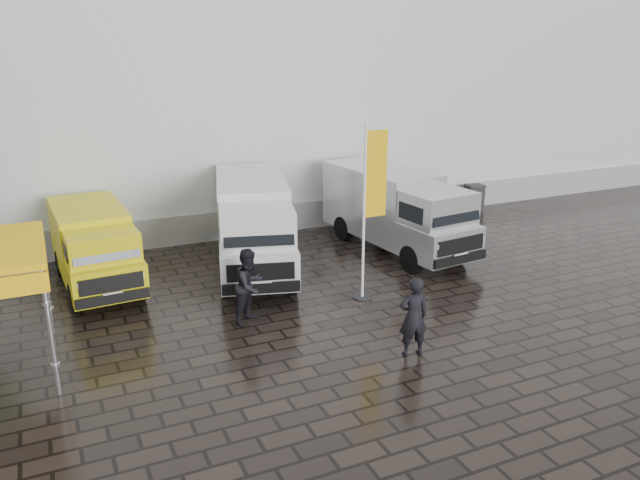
% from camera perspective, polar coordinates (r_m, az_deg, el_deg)
% --- Properties ---
extents(ground, '(120.00, 120.00, 0.00)m').
position_cam_1_polar(ground, '(16.00, 8.03, -6.68)').
color(ground, black).
rests_on(ground, ground).
extents(exhibition_hall, '(44.00, 16.00, 12.00)m').
position_cam_1_polar(exhibition_hall, '(29.91, -5.19, 16.66)').
color(exhibition_hall, silver).
rests_on(exhibition_hall, ground).
extents(hall_plinth, '(44.00, 0.15, 1.00)m').
position_cam_1_polar(hall_plinth, '(23.29, 1.83, 2.69)').
color(hall_plinth, gray).
rests_on(hall_plinth, ground).
extents(van_yellow, '(2.09, 4.81, 2.17)m').
position_cam_1_polar(van_yellow, '(18.22, -19.89, -0.84)').
color(van_yellow, '#D4C30B').
rests_on(van_yellow, ground).
extents(van_white, '(3.55, 6.38, 2.63)m').
position_cam_1_polar(van_white, '(18.54, -6.12, 1.20)').
color(van_white, silver).
rests_on(van_white, ground).
extents(van_silver, '(2.64, 6.13, 2.57)m').
position_cam_1_polar(van_silver, '(20.29, 7.03, 2.56)').
color(van_silver, silver).
rests_on(van_silver, ground).
extents(flagpole, '(0.88, 0.50, 4.64)m').
position_cam_1_polar(flagpole, '(16.06, 4.63, 3.28)').
color(flagpole, black).
rests_on(flagpole, ground).
extents(wheelie_bin, '(0.77, 0.77, 1.09)m').
position_cam_1_polar(wheelie_bin, '(25.76, 13.90, 3.76)').
color(wheelie_bin, black).
rests_on(wheelie_bin, ground).
extents(person_front, '(0.72, 0.53, 1.81)m').
position_cam_1_polar(person_front, '(13.67, 8.53, -6.95)').
color(person_front, black).
rests_on(person_front, ground).
extents(person_tent, '(1.15, 1.10, 1.87)m').
position_cam_1_polar(person_tent, '(15.18, -6.43, -4.17)').
color(person_tent, black).
rests_on(person_tent, ground).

